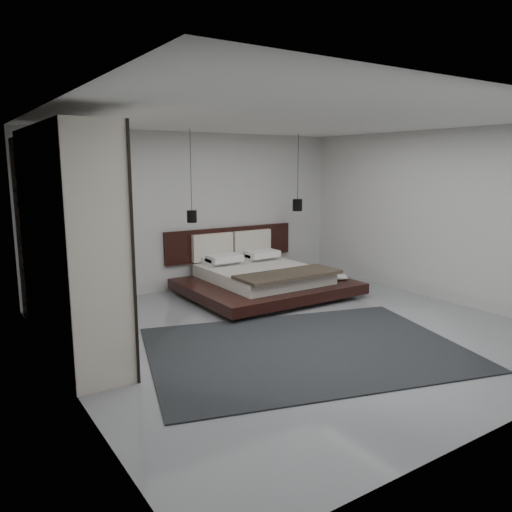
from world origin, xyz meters
TOP-DOWN VIEW (x-y plane):
  - floor at (0.00, 0.00)m, footprint 6.00×6.00m
  - ceiling at (0.00, 0.00)m, footprint 6.00×6.00m
  - wall_back at (0.00, 3.00)m, footprint 6.00×0.00m
  - wall_left at (-3.00, 0.00)m, footprint 0.00×6.00m
  - wall_right at (3.00, 0.00)m, footprint 0.00×6.00m
  - lattice_screen at (-2.95, 2.45)m, footprint 0.05×0.90m
  - bed at (0.73, 1.91)m, footprint 2.70×2.36m
  - book_lower at (1.84, 1.27)m, footprint 0.28×0.33m
  - book_upper at (1.82, 1.24)m, footprint 0.36×0.38m
  - pendant_left at (-0.38, 2.33)m, footprint 0.17×0.17m
  - pendant_right at (1.84, 2.33)m, footprint 0.18×0.18m
  - wardrobe at (-2.70, 0.91)m, footprint 0.64×2.71m
  - rug at (-0.33, -0.64)m, footprint 4.35×3.62m

SIDE VIEW (x-z plane):
  - floor at x=0.00m, z-range 0.00..0.00m
  - rug at x=-0.33m, z-range 0.00..0.02m
  - book_lower at x=1.84m, z-range 0.25..0.28m
  - bed at x=0.73m, z-range -0.25..0.81m
  - book_upper at x=1.82m, z-range 0.28..0.30m
  - lattice_screen at x=-2.95m, z-range 0.00..2.60m
  - wardrobe at x=-2.70m, z-range 0.00..2.66m
  - pendant_left at x=-0.38m, z-range 0.63..2.15m
  - wall_back at x=0.00m, z-range -1.60..4.40m
  - wall_left at x=-3.00m, z-range -1.60..4.40m
  - wall_right at x=3.00m, z-range -1.60..4.40m
  - pendant_right at x=1.84m, z-range 0.77..2.20m
  - ceiling at x=0.00m, z-range 2.80..2.80m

